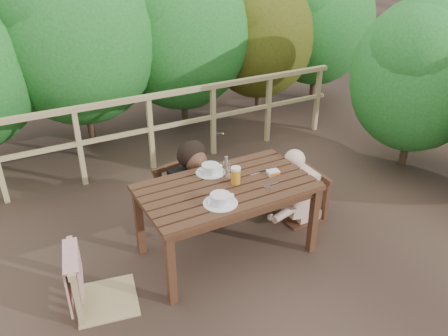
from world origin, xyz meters
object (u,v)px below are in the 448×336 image
soup_far (211,169)px  beer_glass (236,176)px  chair_right (302,178)px  bottle (226,170)px  table (227,220)px  chair_left (100,252)px  diner_right (306,160)px  woman (182,155)px  soup_near (220,200)px  butter_tub (273,173)px  tumbler (268,189)px  chair_far (184,173)px

soup_far → beer_glass: (0.11, -0.30, 0.04)m
chair_right → bottle: bottle is taller
table → chair_left: chair_left is taller
table → diner_right: 1.10m
chair_left → woman: woman is taller
chair_right → soup_far: (-1.03, 0.12, 0.31)m
table → soup_near: soup_near is taller
bottle → butter_tub: bottle is taller
bottle → soup_far: bearing=102.8°
bottle → tumbler: bearing=-54.2°
beer_glass → butter_tub: 0.40m
chair_left → table: bearing=-74.3°
chair_right → table: bearing=-78.5°
chair_far → diner_right: (1.12, -0.63, 0.17)m
soup_near → tumbler: 0.47m
woman → soup_far: (0.06, -0.53, 0.07)m
table → soup_near: bearing=-128.9°
chair_left → chair_right: chair_left is taller
beer_glass → tumbler: bearing=-54.6°
beer_glass → tumbler: 0.32m
chair_right → tumbler: bearing=-57.7°
soup_far → woman: bearing=97.0°
chair_far → diner_right: size_ratio=0.75×
chair_far → beer_glass: 0.88m
chair_left → bottle: chair_left is taller
diner_right → tumbler: size_ratio=20.28×
bottle → diner_right: bearing=5.5°
diner_right → table: bearing=101.2°
chair_far → bottle: 0.82m
woman → butter_tub: (0.57, -0.84, 0.04)m
chair_far → bottle: chair_far is taller
diner_right → soup_near: diner_right is taller
butter_tub → bottle: bearing=176.0°
beer_glass → bottle: (-0.06, 0.08, 0.04)m
chair_right → soup_near: (-1.20, -0.41, 0.32)m
table → butter_tub: bearing=-2.8°
soup_near → butter_tub: bearing=17.6°
chair_left → soup_near: chair_left is taller
chair_far → chair_right: 1.26m
soup_far → beer_glass: size_ratio=1.63×
chair_right → butter_tub: (-0.52, -0.19, 0.29)m
soup_near → bottle: (0.23, 0.31, 0.08)m
chair_right → tumbler: size_ratio=14.04×
beer_glass → chair_right: bearing=10.6°
soup_near → bottle: bottle is taller
woman → chair_far: bearing=79.9°
chair_far → woman: woman is taller
soup_far → diner_right: bearing=-6.6°
soup_far → beer_glass: 0.32m
butter_tub → soup_far: bearing=155.8°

